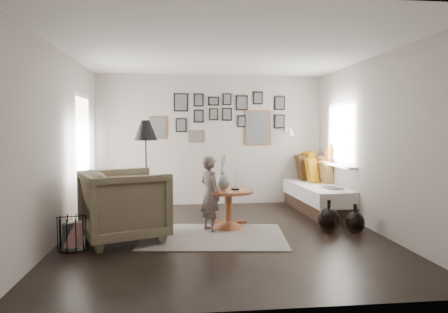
{
  "coord_description": "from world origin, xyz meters",
  "views": [
    {
      "loc": [
        -0.63,
        -5.62,
        1.53
      ],
      "look_at": [
        0.05,
        0.5,
        1.1
      ],
      "focal_mm": 32.0,
      "sensor_mm": 36.0,
      "label": 1
    }
  ],
  "objects": [
    {
      "name": "floor_lamp",
      "position": [
        -1.19,
        1.15,
        1.44
      ],
      "size": [
        0.39,
        0.39,
        1.67
      ],
      "rotation": [
        0.0,
        0.0,
        -0.01
      ],
      "color": "black",
      "rests_on": "ground"
    },
    {
      "name": "candles",
      "position": [
        0.22,
        0.4,
        0.73
      ],
      "size": [
        0.13,
        0.13,
        0.28
      ],
      "color": "black",
      "rests_on": "pedestal_table"
    },
    {
      "name": "child",
      "position": [
        -0.19,
        0.25,
        0.57
      ],
      "size": [
        0.44,
        0.49,
        1.13
      ],
      "primitive_type": "imported",
      "rotation": [
        0.0,
        0.0,
        2.11
      ],
      "color": "#655650",
      "rests_on": "ground"
    },
    {
      "name": "vase",
      "position": [
        0.03,
        0.42,
        0.76
      ],
      "size": [
        0.22,
        0.22,
        0.54
      ],
      "color": "black",
      "rests_on": "pedestal_table"
    },
    {
      "name": "wall_right",
      "position": [
        2.25,
        0.0,
        1.3
      ],
      "size": [
        0.0,
        4.8,
        4.8
      ],
      "primitive_type": "plane",
      "rotation": [
        1.57,
        0.0,
        -1.57
      ],
      "color": "#A3988F",
      "rests_on": "ground"
    },
    {
      "name": "demijohn_small",
      "position": [
        1.9,
        -0.14,
        0.17
      ],
      "size": [
        0.28,
        0.28,
        0.44
      ],
      "color": "black",
      "rests_on": "ground"
    },
    {
      "name": "wall_back",
      "position": [
        0.0,
        2.4,
        1.3
      ],
      "size": [
        4.5,
        0.0,
        4.5
      ],
      "primitive_type": "plane",
      "rotation": [
        1.57,
        0.0,
        0.0
      ],
      "color": "#A3988F",
      "rests_on": "ground"
    },
    {
      "name": "wall_sconce",
      "position": [
        1.55,
        2.13,
        1.46
      ],
      "size": [
        0.18,
        0.36,
        0.16
      ],
      "color": "white",
      "rests_on": "wall_back"
    },
    {
      "name": "pedestal_table",
      "position": [
        0.11,
        0.4,
        0.27
      ],
      "size": [
        0.75,
        0.75,
        0.59
      ],
      "rotation": [
        0.0,
        0.0,
        0.11
      ],
      "color": "brown",
      "rests_on": "ground"
    },
    {
      "name": "rug",
      "position": [
        -0.16,
        -0.07,
        0.01
      ],
      "size": [
        2.14,
        1.62,
        0.01
      ],
      "primitive_type": "cube",
      "rotation": [
        0.0,
        0.0,
        -0.12
      ],
      "color": "beige",
      "rests_on": "ground"
    },
    {
      "name": "daybed",
      "position": [
        2.0,
        1.64,
        0.34
      ],
      "size": [
        1.02,
        2.26,
        1.07
      ],
      "rotation": [
        0.0,
        0.0,
        0.04
      ],
      "color": "black",
      "rests_on": "ground"
    },
    {
      "name": "window_right",
      "position": [
        2.18,
        1.34,
        0.93
      ],
      "size": [
        0.15,
        1.32,
        1.3
      ],
      "color": "white",
      "rests_on": "wall_right"
    },
    {
      "name": "ceiling",
      "position": [
        0.0,
        0.0,
        2.6
      ],
      "size": [
        4.8,
        4.8,
        0.0
      ],
      "primitive_type": "plane",
      "rotation": [
        3.14,
        0.0,
        0.0
      ],
      "color": "white",
      "rests_on": "wall_back"
    },
    {
      "name": "magazine_on_daybed",
      "position": [
        2.0,
        0.98,
        0.5
      ],
      "size": [
        0.3,
        0.37,
        0.02
      ],
      "primitive_type": "cube",
      "rotation": [
        0.0,
        0.0,
        0.21
      ],
      "color": "black",
      "rests_on": "daybed"
    },
    {
      "name": "wall_front",
      "position": [
        0.0,
        -2.4,
        1.3
      ],
      "size": [
        4.5,
        0.0,
        4.5
      ],
      "primitive_type": "plane",
      "rotation": [
        -1.57,
        0.0,
        0.0
      ],
      "color": "#A3988F",
      "rests_on": "ground"
    },
    {
      "name": "magazine_basket",
      "position": [
        -2.0,
        -0.46,
        0.21
      ],
      "size": [
        0.4,
        0.4,
        0.42
      ],
      "rotation": [
        0.0,
        0.0,
        0.22
      ],
      "color": "black",
      "rests_on": "ground"
    },
    {
      "name": "demijohn_large",
      "position": [
        1.55,
        -0.02,
        0.19
      ],
      "size": [
        0.32,
        0.32,
        0.48
      ],
      "color": "black",
      "rests_on": "ground"
    },
    {
      "name": "ground",
      "position": [
        0.0,
        0.0,
        0.0
      ],
      "size": [
        4.8,
        4.8,
        0.0
      ],
      "primitive_type": "plane",
      "color": "black",
      "rests_on": "ground"
    },
    {
      "name": "armchair",
      "position": [
        -1.39,
        -0.12,
        0.49
      ],
      "size": [
        1.39,
        1.37,
        0.98
      ],
      "primitive_type": "imported",
      "rotation": [
        0.0,
        0.0,
        1.96
      ],
      "color": "brown",
      "rests_on": "ground"
    },
    {
      "name": "wall_left",
      "position": [
        -2.25,
        0.0,
        1.3
      ],
      "size": [
        0.0,
        4.8,
        4.8
      ],
      "primitive_type": "plane",
      "rotation": [
        1.57,
        0.0,
        1.57
      ],
      "color": "#A3988F",
      "rests_on": "ground"
    },
    {
      "name": "armchair_cushion",
      "position": [
        -1.36,
        -0.07,
        0.48
      ],
      "size": [
        0.57,
        0.58,
        0.2
      ],
      "primitive_type": "cube",
      "rotation": [
        -0.21,
        0.0,
        0.35
      ],
      "color": "silver",
      "rests_on": "armchair"
    },
    {
      "name": "door_left",
      "position": [
        -2.23,
        1.2,
        1.05
      ],
      "size": [
        0.0,
        2.14,
        2.14
      ],
      "color": "white",
      "rests_on": "wall_left"
    },
    {
      "name": "gallery_wall",
      "position": [
        0.29,
        2.38,
        1.74
      ],
      "size": [
        2.74,
        0.03,
        1.08
      ],
      "color": "brown",
      "rests_on": "wall_back"
    }
  ]
}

